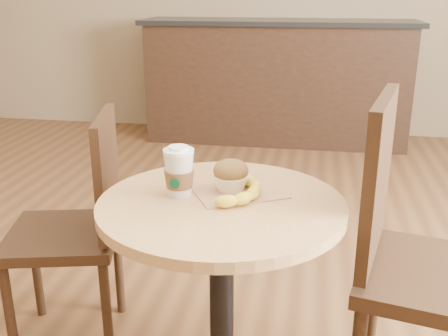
{
  "coord_description": "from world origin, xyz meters",
  "views": [
    {
      "loc": [
        0.33,
        -1.39,
        1.29
      ],
      "look_at": [
        0.1,
        -0.07,
        0.83
      ],
      "focal_mm": 42.0,
      "sensor_mm": 36.0,
      "label": 1
    }
  ],
  "objects_px": {
    "banana": "(243,189)",
    "muffin": "(231,175)",
    "cafe_table": "(222,275)",
    "coffee_cup": "(179,174)",
    "chair_right": "(417,257)",
    "chair_left": "(79,223)"
  },
  "relations": [
    {
      "from": "coffee_cup",
      "to": "banana",
      "type": "distance_m",
      "value": 0.18
    },
    {
      "from": "coffee_cup",
      "to": "chair_left",
      "type": "bearing_deg",
      "value": 149.57
    },
    {
      "from": "chair_right",
      "to": "banana",
      "type": "bearing_deg",
      "value": 112.81
    },
    {
      "from": "chair_right",
      "to": "muffin",
      "type": "distance_m",
      "value": 0.59
    },
    {
      "from": "chair_left",
      "to": "chair_right",
      "type": "distance_m",
      "value": 1.15
    },
    {
      "from": "cafe_table",
      "to": "banana",
      "type": "bearing_deg",
      "value": 41.02
    },
    {
      "from": "chair_left",
      "to": "muffin",
      "type": "bearing_deg",
      "value": 53.43
    },
    {
      "from": "coffee_cup",
      "to": "muffin",
      "type": "relative_size",
      "value": 1.39
    },
    {
      "from": "banana",
      "to": "chair_left",
      "type": "bearing_deg",
      "value": 161.13
    },
    {
      "from": "coffee_cup",
      "to": "muffin",
      "type": "bearing_deg",
      "value": 24.56
    },
    {
      "from": "muffin",
      "to": "banana",
      "type": "relative_size",
      "value": 0.41
    },
    {
      "from": "banana",
      "to": "coffee_cup",
      "type": "bearing_deg",
      "value": -167.12
    },
    {
      "from": "chair_right",
      "to": "muffin",
      "type": "relative_size",
      "value": 10.03
    },
    {
      "from": "cafe_table",
      "to": "coffee_cup",
      "type": "relative_size",
      "value": 5.32
    },
    {
      "from": "chair_left",
      "to": "muffin",
      "type": "height_order",
      "value": "chair_left"
    },
    {
      "from": "chair_left",
      "to": "chair_right",
      "type": "bearing_deg",
      "value": 66.75
    },
    {
      "from": "chair_right",
      "to": "coffee_cup",
      "type": "distance_m",
      "value": 0.72
    },
    {
      "from": "banana",
      "to": "muffin",
      "type": "bearing_deg",
      "value": 147.82
    },
    {
      "from": "muffin",
      "to": "chair_right",
      "type": "bearing_deg",
      "value": 6.53
    },
    {
      "from": "muffin",
      "to": "banana",
      "type": "height_order",
      "value": "muffin"
    },
    {
      "from": "cafe_table",
      "to": "chair_left",
      "type": "height_order",
      "value": "chair_left"
    },
    {
      "from": "cafe_table",
      "to": "banana",
      "type": "distance_m",
      "value": 0.26
    }
  ]
}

